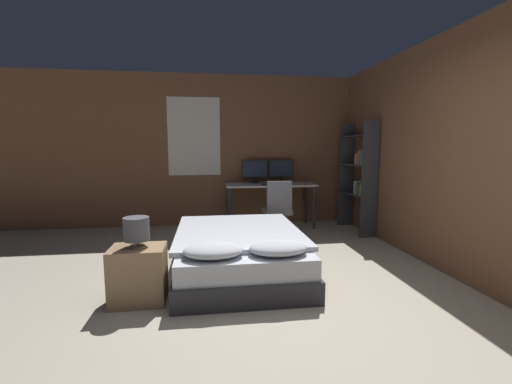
{
  "coord_description": "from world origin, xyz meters",
  "views": [
    {
      "loc": [
        -0.62,
        -2.51,
        1.42
      ],
      "look_at": [
        0.09,
        2.53,
        0.75
      ],
      "focal_mm": 24.0,
      "sensor_mm": 36.0,
      "label": 1
    }
  ],
  "objects_px": {
    "nightstand": "(139,275)",
    "office_chair": "(277,216)",
    "bedside_lamp": "(136,229)",
    "desk": "(270,189)",
    "monitor_left": "(255,170)",
    "computer_mouse": "(288,184)",
    "keyboard": "(272,185)",
    "monitor_right": "(281,170)",
    "bed": "(239,252)",
    "bookshelf": "(360,173)"
  },
  "relations": [
    {
      "from": "monitor_right",
      "to": "bed",
      "type": "bearing_deg",
      "value": -112.8
    },
    {
      "from": "nightstand",
      "to": "desk",
      "type": "relative_size",
      "value": 0.33
    },
    {
      "from": "desk",
      "to": "office_chair",
      "type": "relative_size",
      "value": 1.72
    },
    {
      "from": "nightstand",
      "to": "computer_mouse",
      "type": "relative_size",
      "value": 7.41
    },
    {
      "from": "bedside_lamp",
      "to": "monitor_left",
      "type": "xyz_separation_m",
      "value": [
        1.49,
        2.98,
        0.32
      ]
    },
    {
      "from": "bedside_lamp",
      "to": "office_chair",
      "type": "bearing_deg",
      "value": 49.53
    },
    {
      "from": "desk",
      "to": "keyboard",
      "type": "distance_m",
      "value": 0.23
    },
    {
      "from": "office_chair",
      "to": "monitor_right",
      "type": "bearing_deg",
      "value": 74.87
    },
    {
      "from": "bedside_lamp",
      "to": "computer_mouse",
      "type": "height_order",
      "value": "computer_mouse"
    },
    {
      "from": "bedside_lamp",
      "to": "keyboard",
      "type": "xyz_separation_m",
      "value": [
        1.73,
        2.57,
        0.1
      ]
    },
    {
      "from": "bed",
      "to": "desk",
      "type": "height_order",
      "value": "desk"
    },
    {
      "from": "monitor_right",
      "to": "computer_mouse",
      "type": "xyz_separation_m",
      "value": [
        0.03,
        -0.42,
        -0.21
      ]
    },
    {
      "from": "bedside_lamp",
      "to": "monitor_left",
      "type": "height_order",
      "value": "monitor_left"
    },
    {
      "from": "bed",
      "to": "nightstand",
      "type": "distance_m",
      "value": 1.17
    },
    {
      "from": "office_chair",
      "to": "desk",
      "type": "bearing_deg",
      "value": 88.22
    },
    {
      "from": "office_chair",
      "to": "bookshelf",
      "type": "bearing_deg",
      "value": 7.51
    },
    {
      "from": "monitor_left",
      "to": "nightstand",
      "type": "bearing_deg",
      "value": -116.59
    },
    {
      "from": "monitor_right",
      "to": "keyboard",
      "type": "height_order",
      "value": "monitor_right"
    },
    {
      "from": "monitor_right",
      "to": "nightstand",
      "type": "bearing_deg",
      "value": -123.51
    },
    {
      "from": "bedside_lamp",
      "to": "monitor_right",
      "type": "relative_size",
      "value": 0.6
    },
    {
      "from": "keyboard",
      "to": "monitor_right",
      "type": "bearing_deg",
      "value": 60.05
    },
    {
      "from": "nightstand",
      "to": "monitor_left",
      "type": "relative_size",
      "value": 1.13
    },
    {
      "from": "bedside_lamp",
      "to": "desk",
      "type": "relative_size",
      "value": 0.18
    },
    {
      "from": "bedside_lamp",
      "to": "monitor_left",
      "type": "bearing_deg",
      "value": 63.41
    },
    {
      "from": "desk",
      "to": "bed",
      "type": "bearing_deg",
      "value": -109.25
    },
    {
      "from": "nightstand",
      "to": "desk",
      "type": "height_order",
      "value": "desk"
    },
    {
      "from": "computer_mouse",
      "to": "office_chair",
      "type": "distance_m",
      "value": 0.77
    },
    {
      "from": "nightstand",
      "to": "monitor_right",
      "type": "height_order",
      "value": "monitor_right"
    },
    {
      "from": "office_chair",
      "to": "computer_mouse",
      "type": "bearing_deg",
      "value": 62.58
    },
    {
      "from": "bed",
      "to": "bookshelf",
      "type": "distance_m",
      "value": 2.76
    },
    {
      "from": "nightstand",
      "to": "office_chair",
      "type": "xyz_separation_m",
      "value": [
        1.71,
        2.0,
        0.09
      ]
    },
    {
      "from": "office_chair",
      "to": "nightstand",
      "type": "bearing_deg",
      "value": -130.47
    },
    {
      "from": "nightstand",
      "to": "office_chair",
      "type": "relative_size",
      "value": 0.57
    },
    {
      "from": "bedside_lamp",
      "to": "desk",
      "type": "distance_m",
      "value": 3.27
    },
    {
      "from": "bedside_lamp",
      "to": "keyboard",
      "type": "distance_m",
      "value": 3.1
    },
    {
      "from": "nightstand",
      "to": "keyboard",
      "type": "distance_m",
      "value": 3.14
    },
    {
      "from": "desk",
      "to": "office_chair",
      "type": "distance_m",
      "value": 0.84
    },
    {
      "from": "bedside_lamp",
      "to": "monitor_right",
      "type": "xyz_separation_m",
      "value": [
        1.98,
        2.98,
        0.32
      ]
    },
    {
      "from": "bed",
      "to": "monitor_left",
      "type": "distance_m",
      "value": 2.53
    },
    {
      "from": "bedside_lamp",
      "to": "computer_mouse",
      "type": "bearing_deg",
      "value": 52.04
    },
    {
      "from": "monitor_left",
      "to": "computer_mouse",
      "type": "distance_m",
      "value": 0.69
    },
    {
      "from": "nightstand",
      "to": "monitor_right",
      "type": "distance_m",
      "value": 3.66
    },
    {
      "from": "nightstand",
      "to": "bookshelf",
      "type": "height_order",
      "value": "bookshelf"
    },
    {
      "from": "desk",
      "to": "bookshelf",
      "type": "bearing_deg",
      "value": -22.59
    },
    {
      "from": "nightstand",
      "to": "bookshelf",
      "type": "relative_size",
      "value": 0.28
    },
    {
      "from": "desk",
      "to": "nightstand",
      "type": "bearing_deg",
      "value": -122.02
    },
    {
      "from": "office_chair",
      "to": "bedside_lamp",
      "type": "bearing_deg",
      "value": -130.47
    },
    {
      "from": "bed",
      "to": "office_chair",
      "type": "xyz_separation_m",
      "value": [
        0.72,
        1.38,
        0.11
      ]
    },
    {
      "from": "desk",
      "to": "monitor_left",
      "type": "distance_m",
      "value": 0.46
    },
    {
      "from": "nightstand",
      "to": "bookshelf",
      "type": "bearing_deg",
      "value": 34.99
    }
  ]
}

